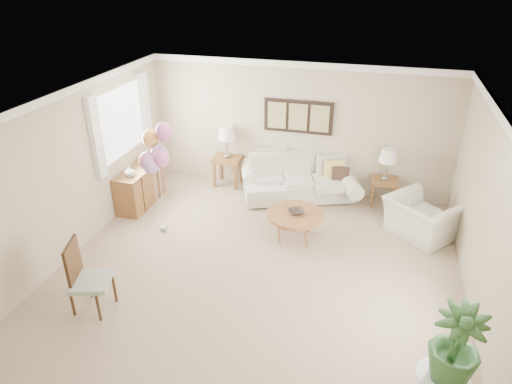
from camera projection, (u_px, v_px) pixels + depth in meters
ground_plane at (258, 272)px, 6.99m from camera, size 6.00×6.00×0.00m
room_shell at (252, 172)px, 6.35m from camera, size 6.04×6.04×2.60m
wall_art_triptych at (298, 117)px, 8.82m from camera, size 1.35×0.06×0.65m
sofa at (299, 181)px, 9.06m from camera, size 2.61×1.59×0.86m
end_table_left at (228, 161)px, 9.47m from camera, size 0.57×0.52×0.62m
end_table_right at (384, 183)px, 8.71m from camera, size 0.49×0.45×0.54m
lamp_left at (227, 134)px, 9.20m from camera, size 0.37×0.37×0.65m
lamp_right at (388, 157)px, 8.46m from camera, size 0.34×0.34×0.61m
coffee_table at (295, 215)px, 7.63m from camera, size 0.96×0.96×0.49m
decor_bowl at (296, 212)px, 7.60m from camera, size 0.34×0.34×0.06m
armchair at (421, 218)px, 7.74m from camera, size 1.41×1.40×0.69m
potted_plant at (456, 345)px, 4.32m from camera, size 0.57×0.57×0.87m
accent_chair at (85, 276)px, 6.04m from camera, size 0.62×0.62×1.01m
credenza at (140, 187)px, 8.76m from camera, size 0.46×1.20×0.74m
vase_white at (129, 171)px, 8.26m from camera, size 0.22×0.22×0.20m
vase_sage at (145, 159)px, 8.78m from camera, size 0.22×0.22×0.20m
balloon_cluster at (156, 152)px, 7.31m from camera, size 0.55×0.48×2.00m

